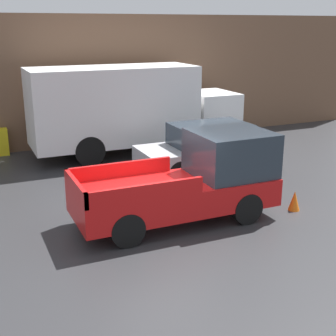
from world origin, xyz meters
TOP-DOWN VIEW (x-y plane):
  - ground_plane at (0.00, 0.00)m, footprint 60.00×60.00m
  - building_wall at (0.00, 8.90)m, footprint 28.00×0.15m
  - pickup_truck at (1.06, 0.20)m, footprint 5.05×1.97m
  - car at (3.39, 3.69)m, footprint 4.63×1.97m
  - delivery_truck at (1.71, 6.85)m, footprint 8.04×2.37m
  - newspaper_box at (-2.80, 8.58)m, footprint 0.45×0.40m
  - traffic_cone at (3.79, -0.44)m, footprint 0.31×0.31m

SIDE VIEW (x-z plane):
  - ground_plane at x=0.00m, z-range 0.00..0.00m
  - traffic_cone at x=3.79m, z-range 0.00..0.54m
  - newspaper_box at x=-2.80m, z-range 0.00..1.02m
  - car at x=3.39m, z-range 0.02..1.62m
  - pickup_truck at x=1.06m, z-range -0.08..2.10m
  - delivery_truck at x=1.71m, z-range 0.14..3.45m
  - building_wall at x=0.00m, z-range 0.00..5.18m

